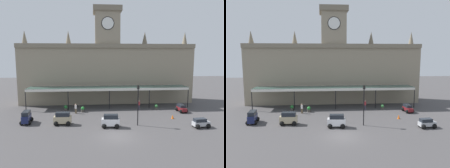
% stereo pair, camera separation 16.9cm
% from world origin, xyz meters
% --- Properties ---
extents(ground_plane, '(140.00, 140.00, 0.00)m').
position_xyz_m(ground_plane, '(0.00, 0.00, 0.00)').
color(ground_plane, '#474445').
extents(station_building, '(34.30, 5.65, 18.93)m').
position_xyz_m(station_building, '(0.00, 19.31, 6.68)').
color(station_building, gray).
rests_on(station_building, ground).
extents(entrance_canopy, '(29.29, 3.26, 3.85)m').
position_xyz_m(entrance_canopy, '(0.00, 14.34, 3.71)').
color(entrance_canopy, '#38564C').
rests_on(entrance_canopy, ground).
extents(car_navy_van, '(1.75, 2.48, 1.77)m').
position_xyz_m(car_navy_van, '(-12.33, 6.06, 0.81)').
color(car_navy_van, '#19214C').
rests_on(car_navy_van, ground).
extents(car_white_van, '(2.47, 1.73, 1.77)m').
position_xyz_m(car_white_van, '(-0.54, 3.35, 0.81)').
color(car_white_van, silver).
rests_on(car_white_van, ground).
extents(car_silver_estate, '(2.32, 1.68, 1.27)m').
position_xyz_m(car_silver_estate, '(11.49, 2.25, 0.56)').
color(car_silver_estate, '#B2B5BA').
rests_on(car_silver_estate, ground).
extents(car_maroon_estate, '(1.67, 2.32, 1.27)m').
position_xyz_m(car_maroon_estate, '(12.12, 10.11, 0.56)').
color(car_maroon_estate, maroon).
rests_on(car_maroon_estate, ground).
extents(car_beige_van, '(2.43, 1.64, 1.77)m').
position_xyz_m(car_beige_van, '(-7.10, 4.99, 0.81)').
color(car_beige_van, tan).
rests_on(car_beige_van, ground).
extents(pedestrian_beside_cars, '(0.34, 0.38, 1.67)m').
position_xyz_m(pedestrian_beside_cars, '(5.25, 12.28, 0.91)').
color(pedestrian_beside_cars, '#3F384C').
rests_on(pedestrian_beside_cars, ground).
extents(pedestrian_near_entrance, '(0.34, 0.34, 1.67)m').
position_xyz_m(pedestrian_near_entrance, '(-5.77, 10.63, 0.91)').
color(pedestrian_near_entrance, brown).
rests_on(pedestrian_near_entrance, ground).
extents(victorian_lamppost, '(0.30, 0.30, 5.65)m').
position_xyz_m(victorian_lamppost, '(3.24, 3.82, 3.46)').
color(victorian_lamppost, black).
rests_on(victorian_lamppost, ground).
extents(traffic_cone, '(0.40, 0.40, 0.62)m').
position_xyz_m(traffic_cone, '(9.21, 6.45, 0.31)').
color(traffic_cone, orange).
rests_on(traffic_cone, ground).
extents(planter_by_canopy, '(0.60, 0.60, 0.96)m').
position_xyz_m(planter_by_canopy, '(8.26, 11.96, 0.49)').
color(planter_by_canopy, '#47423D').
rests_on(planter_by_canopy, ground).
extents(planter_near_kerb, '(0.60, 0.60, 0.96)m').
position_xyz_m(planter_near_kerb, '(-7.68, 12.62, 0.49)').
color(planter_near_kerb, '#47423D').
rests_on(planter_near_kerb, ground).
extents(planter_forecourt_centre, '(0.60, 0.60, 0.96)m').
position_xyz_m(planter_forecourt_centre, '(-4.67, 11.40, 0.49)').
color(planter_forecourt_centre, '#47423D').
rests_on(planter_forecourt_centre, ground).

